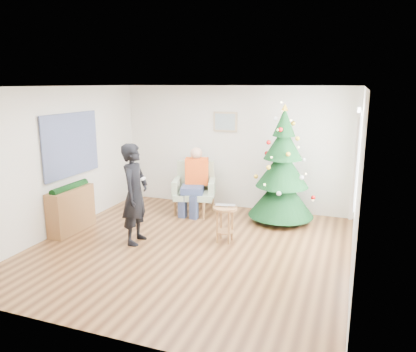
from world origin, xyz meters
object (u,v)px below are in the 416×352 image
at_px(console, 71,210).
at_px(christmas_tree, 282,170).
at_px(armchair, 195,194).
at_px(stool, 225,224).
at_px(standing_man, 135,194).

bearing_deg(console, christmas_tree, 28.65).
bearing_deg(armchair, console, -149.32).
xyz_separation_m(stool, armchair, (-1.09, 1.31, 0.08)).
bearing_deg(armchair, stool, -66.20).
height_order(stool, armchair, armchair).
bearing_deg(console, stool, 10.23).
bearing_deg(armchair, christmas_tree, -13.33).
bearing_deg(christmas_tree, stool, -116.76).
bearing_deg(christmas_tree, armchair, -177.38).
xyz_separation_m(stool, standing_man, (-1.41, -0.54, 0.53)).
bearing_deg(console, standing_man, -1.88).
bearing_deg(stool, console, -170.12).
distance_m(armchair, standing_man, 1.93).
relative_size(stool, standing_man, 0.36).
bearing_deg(christmas_tree, standing_man, -137.55).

